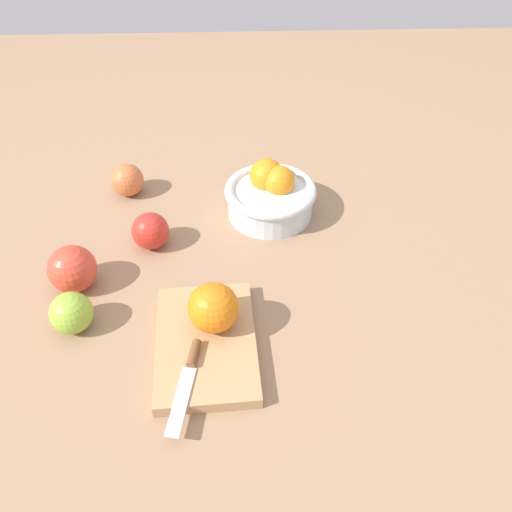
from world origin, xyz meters
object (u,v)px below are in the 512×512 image
(bowl, at_px, (271,195))
(knife, at_px, (188,373))
(orange_on_board, at_px, (213,308))
(apple_front_left, at_px, (150,231))
(apple_front_right, at_px, (71,313))
(cutting_board, at_px, (206,344))
(apple_front_center, at_px, (72,269))
(apple_front_left_2, at_px, (127,180))

(bowl, distance_m, knife, 0.43)
(orange_on_board, distance_m, knife, 0.11)
(apple_front_left, bearing_deg, apple_front_right, -27.93)
(orange_on_board, distance_m, apple_front_left, 0.25)
(apple_front_right, bearing_deg, cutting_board, 76.50)
(bowl, bearing_deg, apple_front_right, -49.11)
(bowl, bearing_deg, apple_front_center, -60.77)
(apple_front_left, bearing_deg, cutting_board, 23.92)
(bowl, distance_m, apple_front_right, 0.44)
(orange_on_board, relative_size, apple_front_left, 1.13)
(cutting_board, xyz_separation_m, apple_front_left, (-0.25, -0.11, 0.02))
(knife, bearing_deg, apple_front_left_2, -162.33)
(orange_on_board, height_order, apple_front_left_2, orange_on_board)
(cutting_board, distance_m, apple_front_right, 0.22)
(orange_on_board, relative_size, apple_front_left_2, 1.16)
(apple_front_left_2, xyz_separation_m, apple_front_right, (0.37, -0.04, -0.00))
(apple_front_right, bearing_deg, bowl, 130.89)
(cutting_board, distance_m, orange_on_board, 0.06)
(cutting_board, distance_m, knife, 0.07)
(apple_front_left, relative_size, apple_front_center, 0.85)
(orange_on_board, height_order, apple_front_center, orange_on_board)
(cutting_board, relative_size, apple_front_center, 2.76)
(apple_front_center, distance_m, apple_front_right, 0.09)
(bowl, relative_size, cutting_board, 0.80)
(bowl, height_order, knife, bowl)
(bowl, relative_size, apple_front_center, 2.20)
(apple_front_left_2, bearing_deg, orange_on_board, 26.08)
(cutting_board, distance_m, apple_front_center, 0.27)
(knife, height_order, apple_front_right, apple_front_right)
(orange_on_board, relative_size, knife, 0.51)
(cutting_board, bearing_deg, knife, -19.90)
(orange_on_board, bearing_deg, apple_front_right, -95.63)
(cutting_board, height_order, orange_on_board, orange_on_board)
(orange_on_board, height_order, knife, orange_on_board)
(apple_front_center, height_order, apple_front_left_2, apple_front_center)
(apple_front_left, bearing_deg, apple_front_center, -49.57)
(apple_front_left, relative_size, apple_front_right, 1.03)
(knife, relative_size, apple_front_left_2, 2.26)
(apple_front_center, bearing_deg, apple_front_left_2, 168.74)
(apple_front_left_2, bearing_deg, apple_front_center, -11.26)
(apple_front_right, bearing_deg, orange_on_board, 84.37)
(knife, bearing_deg, apple_front_left, -164.45)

